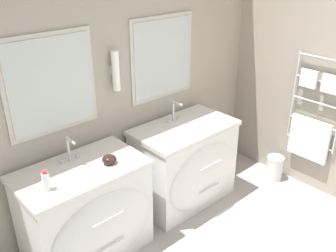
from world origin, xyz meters
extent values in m
cube|color=#9E9384|center=(0.00, 2.05, 1.30)|extent=(4.89, 0.06, 2.60)
cube|color=#BCB7A8|center=(-0.70, 2.01, 1.45)|extent=(0.75, 0.01, 0.79)
cube|color=#B2BCBA|center=(-0.70, 2.00, 1.45)|extent=(0.68, 0.01, 0.72)
cube|color=#BCB7A8|center=(0.44, 2.01, 1.45)|extent=(0.75, 0.01, 0.79)
cube|color=#B2BCBA|center=(0.44, 2.00, 1.45)|extent=(0.68, 0.01, 0.72)
cylinder|color=white|center=(-0.13, 1.97, 1.45)|extent=(0.07, 0.07, 0.35)
cube|color=silver|center=(-0.13, 2.01, 1.45)|extent=(0.05, 0.02, 0.08)
cube|color=#9E9384|center=(1.67, 0.91, 1.30)|extent=(0.06, 4.03, 2.60)
cylinder|color=silver|center=(1.61, 1.24, 0.98)|extent=(0.02, 0.02, 0.97)
cylinder|color=silver|center=(1.61, 0.98, 1.44)|extent=(0.02, 0.52, 0.02)
cylinder|color=silver|center=(1.61, 0.98, 1.21)|extent=(0.02, 0.52, 0.02)
cylinder|color=silver|center=(1.61, 0.98, 0.98)|extent=(0.02, 0.52, 0.02)
cylinder|color=silver|center=(1.61, 0.98, 0.76)|extent=(0.02, 0.52, 0.02)
cylinder|color=silver|center=(1.61, 0.98, 0.53)|extent=(0.02, 0.52, 0.02)
cube|color=white|center=(1.59, 0.98, 0.58)|extent=(0.04, 0.43, 0.45)
cube|color=white|center=(1.59, 0.87, 1.21)|extent=(0.04, 0.18, 0.18)
cube|color=white|center=(1.59, 1.10, 1.21)|extent=(0.04, 0.18, 0.18)
cube|color=white|center=(-0.70, 1.70, 0.40)|extent=(0.99, 0.57, 0.80)
ellipsoid|color=white|center=(-0.70, 1.41, 0.40)|extent=(0.91, 0.13, 0.67)
cube|color=silver|center=(-0.70, 1.70, 0.82)|extent=(1.02, 0.60, 0.04)
ellipsoid|color=white|center=(-0.70, 1.67, 0.80)|extent=(0.46, 0.40, 0.09)
cylinder|color=silver|center=(-0.70, 1.34, 0.56)|extent=(0.27, 0.01, 0.01)
cylinder|color=silver|center=(-0.70, 1.34, 0.30)|extent=(0.27, 0.01, 0.01)
cube|color=white|center=(0.44, 1.70, 0.40)|extent=(0.99, 0.57, 0.80)
ellipsoid|color=white|center=(0.44, 1.41, 0.40)|extent=(0.91, 0.13, 0.67)
cube|color=silver|center=(0.44, 1.70, 0.82)|extent=(1.02, 0.60, 0.04)
ellipsoid|color=white|center=(0.44, 1.67, 0.80)|extent=(0.46, 0.40, 0.09)
cylinder|color=silver|center=(0.44, 1.34, 0.56)|extent=(0.27, 0.01, 0.01)
cylinder|color=silver|center=(0.44, 1.34, 0.30)|extent=(0.27, 0.01, 0.01)
cylinder|color=silver|center=(-0.70, 1.85, 0.95)|extent=(0.02, 0.02, 0.21)
cylinder|color=silver|center=(-0.70, 1.79, 1.05)|extent=(0.02, 0.12, 0.02)
cylinder|color=silver|center=(-0.77, 1.85, 0.86)|extent=(0.03, 0.03, 0.04)
cylinder|color=silver|center=(-0.63, 1.85, 0.86)|extent=(0.03, 0.03, 0.04)
cylinder|color=silver|center=(0.44, 1.85, 0.95)|extent=(0.02, 0.02, 0.21)
cylinder|color=silver|center=(0.44, 1.79, 1.05)|extent=(0.02, 0.12, 0.02)
cylinder|color=silver|center=(0.37, 1.85, 0.86)|extent=(0.03, 0.03, 0.04)
cylinder|color=silver|center=(0.51, 1.85, 0.86)|extent=(0.03, 0.03, 0.04)
cylinder|color=silver|center=(-1.02, 1.60, 0.91)|extent=(0.05, 0.05, 0.14)
cylinder|color=red|center=(-1.02, 1.60, 0.99)|extent=(0.03, 0.03, 0.02)
ellipsoid|color=black|center=(-0.48, 1.60, 0.88)|extent=(0.12, 0.12, 0.07)
cube|color=white|center=(0.18, 1.54, 0.86)|extent=(0.12, 0.08, 0.02)
ellipsoid|color=#F2E5CC|center=(0.18, 1.54, 0.88)|extent=(0.07, 0.05, 0.02)
cylinder|color=silver|center=(1.47, 1.26, 0.14)|extent=(0.18, 0.18, 0.28)
torus|color=silver|center=(1.47, 1.26, 0.27)|extent=(0.19, 0.19, 0.01)
camera|label=1|loc=(-1.86, -0.60, 2.40)|focal=40.00mm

